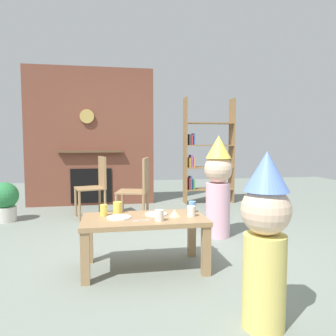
{
  "coord_description": "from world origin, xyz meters",
  "views": [
    {
      "loc": [
        -0.51,
        -3.26,
        1.12
      ],
      "look_at": [
        0.15,
        0.4,
        0.81
      ],
      "focal_mm": 34.61,
      "sensor_mm": 36.0,
      "label": 1
    }
  ],
  "objects_px": {
    "dining_chair_middle": "(139,186)",
    "potted_plant_tall": "(264,194)",
    "paper_cup_far_left": "(192,207)",
    "dining_chair_left": "(96,183)",
    "paper_plate_front": "(156,214)",
    "birthday_cake_slice": "(175,213)",
    "paper_cup_far_right": "(118,207)",
    "child_with_cone_hat": "(265,236)",
    "paper_cup_near_left": "(104,210)",
    "coffee_table": "(144,226)",
    "potted_plant_short": "(5,200)",
    "paper_cup_near_right": "(191,211)",
    "paper_plate_rear": "(119,217)",
    "paper_cup_center": "(159,215)",
    "bookshelf": "(205,155)",
    "child_in_pink": "(218,184)"
  },
  "relations": [
    {
      "from": "dining_chair_middle",
      "to": "potted_plant_tall",
      "type": "height_order",
      "value": "dining_chair_middle"
    },
    {
      "from": "paper_cup_far_left",
      "to": "dining_chair_left",
      "type": "distance_m",
      "value": 2.16
    },
    {
      "from": "paper_plate_front",
      "to": "birthday_cake_slice",
      "type": "relative_size",
      "value": 1.99
    },
    {
      "from": "paper_cup_far_right",
      "to": "child_with_cone_hat",
      "type": "height_order",
      "value": "child_with_cone_hat"
    },
    {
      "from": "paper_cup_near_left",
      "to": "coffee_table",
      "type": "bearing_deg",
      "value": -18.17
    },
    {
      "from": "child_with_cone_hat",
      "to": "potted_plant_short",
      "type": "xyz_separation_m",
      "value": [
        -2.35,
        3.07,
        -0.26
      ]
    },
    {
      "from": "paper_cup_near_right",
      "to": "paper_plate_rear",
      "type": "bearing_deg",
      "value": 176.1
    },
    {
      "from": "dining_chair_left",
      "to": "paper_plate_front",
      "type": "bearing_deg",
      "value": 93.03
    },
    {
      "from": "paper_cup_near_right",
      "to": "paper_cup_center",
      "type": "xyz_separation_m",
      "value": [
        -0.31,
        -0.12,
        -0.0
      ]
    },
    {
      "from": "paper_cup_center",
      "to": "dining_chair_middle",
      "type": "xyz_separation_m",
      "value": [
        -0.01,
        1.74,
        0.01
      ]
    },
    {
      "from": "potted_plant_tall",
      "to": "paper_plate_front",
      "type": "bearing_deg",
      "value": -137.1
    },
    {
      "from": "paper_cup_near_left",
      "to": "paper_cup_far_right",
      "type": "relative_size",
      "value": 0.99
    },
    {
      "from": "bookshelf",
      "to": "paper_cup_near_left",
      "type": "height_order",
      "value": "bookshelf"
    },
    {
      "from": "paper_cup_far_left",
      "to": "potted_plant_tall",
      "type": "distance_m",
      "value": 2.45
    },
    {
      "from": "child_in_pink",
      "to": "dining_chair_middle",
      "type": "height_order",
      "value": "child_in_pink"
    },
    {
      "from": "paper_cup_center",
      "to": "paper_cup_far_left",
      "type": "relative_size",
      "value": 0.89
    },
    {
      "from": "paper_cup_center",
      "to": "paper_cup_far_right",
      "type": "height_order",
      "value": "paper_cup_far_right"
    },
    {
      "from": "coffee_table",
      "to": "paper_plate_front",
      "type": "height_order",
      "value": "paper_plate_front"
    },
    {
      "from": "bookshelf",
      "to": "dining_chair_middle",
      "type": "distance_m",
      "value": 1.89
    },
    {
      "from": "paper_cup_near_right",
      "to": "potted_plant_short",
      "type": "height_order",
      "value": "potted_plant_short"
    },
    {
      "from": "paper_cup_near_right",
      "to": "potted_plant_tall",
      "type": "distance_m",
      "value": 2.6
    },
    {
      "from": "paper_cup_near_left",
      "to": "paper_cup_far_right",
      "type": "bearing_deg",
      "value": 39.35
    },
    {
      "from": "bookshelf",
      "to": "paper_plate_rear",
      "type": "relative_size",
      "value": 9.21
    },
    {
      "from": "paper_cup_near_left",
      "to": "paper_plate_rear",
      "type": "xyz_separation_m",
      "value": [
        0.13,
        -0.11,
        -0.04
      ]
    },
    {
      "from": "child_with_cone_hat",
      "to": "paper_plate_front",
      "type": "bearing_deg",
      "value": -6.55
    },
    {
      "from": "paper_cup_near_left",
      "to": "birthday_cake_slice",
      "type": "distance_m",
      "value": 0.63
    },
    {
      "from": "paper_cup_far_right",
      "to": "child_in_pink",
      "type": "height_order",
      "value": "child_in_pink"
    },
    {
      "from": "child_with_cone_hat",
      "to": "birthday_cake_slice",
      "type": "bearing_deg",
      "value": -12.03
    },
    {
      "from": "paper_cup_near_right",
      "to": "paper_cup_far_right",
      "type": "distance_m",
      "value": 0.69
    },
    {
      "from": "dining_chair_middle",
      "to": "child_in_pink",
      "type": "bearing_deg",
      "value": 153.15
    },
    {
      "from": "dining_chair_left",
      "to": "child_with_cone_hat",
      "type": "bearing_deg",
      "value": 95.62
    },
    {
      "from": "paper_cup_center",
      "to": "potted_plant_short",
      "type": "relative_size",
      "value": 0.16
    },
    {
      "from": "paper_cup_near_left",
      "to": "paper_plate_front",
      "type": "height_order",
      "value": "paper_cup_near_left"
    },
    {
      "from": "coffee_table",
      "to": "paper_cup_far_right",
      "type": "height_order",
      "value": "paper_cup_far_right"
    },
    {
      "from": "paper_cup_far_right",
      "to": "coffee_table",
      "type": "bearing_deg",
      "value": -43.87
    },
    {
      "from": "paper_plate_rear",
      "to": "child_in_pink",
      "type": "bearing_deg",
      "value": 34.56
    },
    {
      "from": "paper_plate_front",
      "to": "dining_chair_left",
      "type": "distance_m",
      "value": 2.08
    },
    {
      "from": "coffee_table",
      "to": "child_with_cone_hat",
      "type": "bearing_deg",
      "value": -59.48
    },
    {
      "from": "paper_plate_rear",
      "to": "dining_chair_middle",
      "type": "relative_size",
      "value": 0.23
    },
    {
      "from": "paper_plate_front",
      "to": "dining_chair_middle",
      "type": "relative_size",
      "value": 0.22
    },
    {
      "from": "paper_cup_far_left",
      "to": "paper_cup_far_right",
      "type": "bearing_deg",
      "value": 172.85
    },
    {
      "from": "child_in_pink",
      "to": "paper_cup_far_left",
      "type": "bearing_deg",
      "value": 13.95
    },
    {
      "from": "paper_cup_near_right",
      "to": "paper_cup_far_left",
      "type": "bearing_deg",
      "value": 73.18
    },
    {
      "from": "child_with_cone_hat",
      "to": "dining_chair_left",
      "type": "distance_m",
      "value": 3.29
    },
    {
      "from": "paper_plate_rear",
      "to": "dining_chair_left",
      "type": "bearing_deg",
      "value": 97.48
    },
    {
      "from": "paper_plate_rear",
      "to": "paper_cup_far_right",
      "type": "bearing_deg",
      "value": 91.4
    },
    {
      "from": "child_in_pink",
      "to": "dining_chair_middle",
      "type": "distance_m",
      "value": 1.16
    },
    {
      "from": "birthday_cake_slice",
      "to": "paper_cup_center",
      "type": "bearing_deg",
      "value": -138.96
    },
    {
      "from": "potted_plant_short",
      "to": "paper_cup_near_left",
      "type": "bearing_deg",
      "value": -54.07
    },
    {
      "from": "paper_cup_near_right",
      "to": "dining_chair_middle",
      "type": "relative_size",
      "value": 0.1
    }
  ]
}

